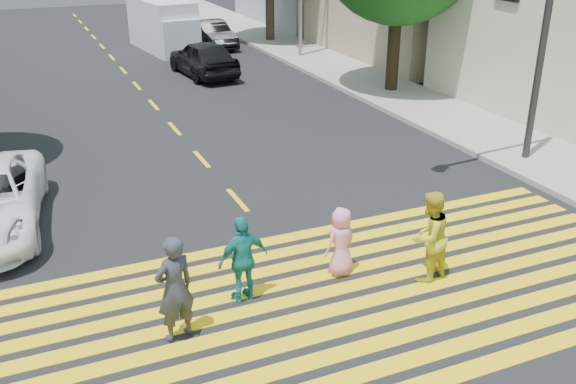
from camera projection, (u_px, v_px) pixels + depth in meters
ground at (364, 343)px, 10.08m from camera, size 120.00×120.00×0.00m
sidewalk_right at (363, 80)px, 25.78m from camera, size 3.00×60.00×0.15m
crosswalk at (327, 302)px, 11.15m from camera, size 13.40×5.30×0.01m
lane_line at (117, 63)px, 29.02m from camera, size 0.12×34.40×0.01m
pedestrian_man at (175, 289)px, 9.87m from camera, size 0.75×0.60×1.79m
pedestrian_woman at (429, 237)px, 11.54m from camera, size 0.99×0.86×1.73m
pedestrian_child at (341, 241)px, 11.80m from camera, size 0.74×0.58×1.33m
pedestrian_extra at (243, 259)px, 10.93m from camera, size 0.97×0.51×1.58m
dark_car_near at (203, 58)px, 26.51m from camera, size 2.17×4.53×1.49m
silver_car at (163, 24)px, 35.39m from camera, size 2.32×4.58×1.28m
dark_car_parked at (212, 34)px, 32.31m from camera, size 1.63×4.10×1.33m
white_van at (164, 27)px, 31.42m from camera, size 2.50×5.35×2.44m
traffic_signal at (515, 11)px, 15.34m from camera, size 4.30×0.68×6.31m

